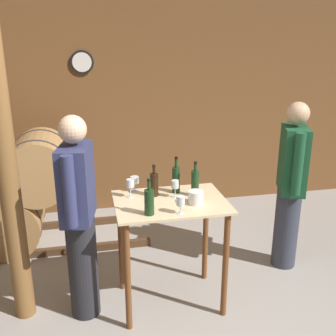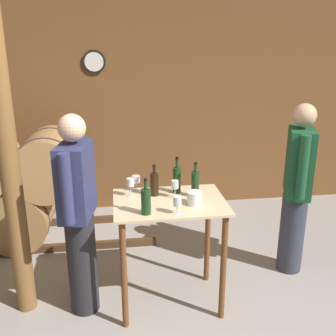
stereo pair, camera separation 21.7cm
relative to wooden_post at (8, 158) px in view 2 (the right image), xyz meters
name	(u,v)px [view 2 (the right image)]	position (x,y,z in m)	size (l,w,h in m)	color
back_wall	(157,108)	(1.38, 2.08, 0.00)	(8.40, 0.08, 2.70)	brown
tasting_table	(170,225)	(1.23, -0.09, -0.61)	(0.91, 0.66, 0.96)	beige
wooden_post	(8,158)	(0.00, 0.00, 0.00)	(0.16, 0.16, 2.70)	brown
wine_bottle_far_left	(146,201)	(1.02, -0.30, -0.28)	(0.07, 0.07, 0.29)	#193819
wine_bottle_left	(154,183)	(1.12, 0.05, -0.29)	(0.07, 0.07, 0.27)	black
wine_bottle_center	(177,179)	(1.32, 0.10, -0.27)	(0.07, 0.07, 0.31)	#193819
wine_bottle_right	(195,183)	(1.46, -0.02, -0.27)	(0.07, 0.07, 0.30)	#193819
wine_glass_near_left	(130,183)	(0.93, 0.06, -0.28)	(0.06, 0.06, 0.16)	silver
wine_glass_near_center	(136,180)	(0.98, 0.19, -0.29)	(0.07, 0.07, 0.13)	silver
wine_glass_near_right	(177,202)	(1.26, -0.33, -0.29)	(0.06, 0.06, 0.14)	silver
wine_glass_far_side	(175,185)	(1.29, -0.02, -0.28)	(0.06, 0.06, 0.15)	silver
ice_bucket	(195,198)	(1.42, -0.18, -0.34)	(0.12, 0.12, 0.11)	white
person_host	(78,213)	(0.50, -0.09, -0.45)	(0.29, 0.58, 1.69)	#232328
person_visitor_with_scarf	(297,187)	(2.50, 0.26, -0.47)	(0.34, 0.56, 1.67)	#333847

